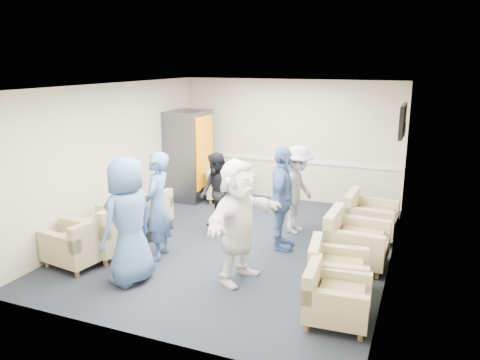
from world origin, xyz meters
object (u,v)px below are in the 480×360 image
at_px(armchair_left_mid, 106,232).
at_px(person_mid_right, 282,199).
at_px(armchair_corner, 225,184).
at_px(armchair_right_midnear, 334,272).
at_px(person_mid_left, 158,206).
at_px(person_back_right, 297,190).
at_px(armchair_right_near, 333,299).
at_px(armchair_right_midfar, 353,243).
at_px(armchair_right_far, 368,219).
at_px(person_front_right, 238,221).
at_px(person_front_left, 128,221).
at_px(person_back_left, 217,193).
at_px(armchair_left_near, 81,245).
at_px(vending_machine, 189,155).
at_px(armchair_left_far, 149,212).

relative_size(armchair_left_mid, person_mid_right, 0.58).
bearing_deg(armchair_corner, armchair_right_midnear, 98.24).
height_order(person_mid_left, person_back_right, person_mid_left).
bearing_deg(person_mid_left, armchair_right_near, 62.37).
xyz_separation_m(armchair_corner, person_mid_left, (0.34, -3.37, 0.50)).
bearing_deg(armchair_right_midfar, armchair_right_far, -1.39).
distance_m(armchair_right_midnear, armchair_corner, 4.76).
distance_m(armchair_right_near, person_front_right, 1.72).
height_order(person_front_left, person_back_left, person_front_left).
xyz_separation_m(person_mid_left, person_mid_right, (1.71, 1.09, 0.01)).
bearing_deg(armchair_left_near, vending_machine, -168.80).
height_order(armchair_right_midnear, person_mid_left, person_mid_left).
bearing_deg(person_front_left, armchair_right_midfar, 133.72).
height_order(armchair_left_far, person_front_left, person_front_left).
bearing_deg(armchair_left_far, person_mid_right, 89.59).
xyz_separation_m(armchair_left_far, person_back_left, (1.30, 0.26, 0.44)).
xyz_separation_m(armchair_right_near, person_back_left, (-2.59, 2.27, 0.44)).
height_order(armchair_right_midnear, armchair_right_far, armchair_right_far).
height_order(armchair_left_mid, person_front_right, person_front_right).
xyz_separation_m(armchair_left_mid, armchair_right_near, (3.84, -0.67, -0.07)).
bearing_deg(person_front_left, vending_machine, -151.68).
height_order(armchair_left_mid, armchair_right_near, armchair_left_mid).
distance_m(armchair_right_near, person_back_right, 3.12).
relative_size(person_front_left, person_front_right, 1.02).
height_order(person_mid_left, person_front_right, person_front_right).
bearing_deg(person_front_right, person_mid_right, 3.54).
height_order(armchair_left_mid, vending_machine, vending_machine).
distance_m(armchair_left_near, armchair_left_far, 1.84).
height_order(armchair_corner, person_front_left, person_front_left).
distance_m(armchair_right_midnear, armchair_right_far, 2.34).
bearing_deg(armchair_right_near, person_mid_right, 29.25).
height_order(armchair_right_near, person_front_left, person_front_left).
relative_size(armchair_right_midnear, armchair_right_midfar, 0.95).
bearing_deg(vending_machine, person_mid_right, -36.07).
height_order(armchair_left_near, armchair_left_mid, armchair_left_mid).
bearing_deg(person_back_left, person_back_right, 64.87).
height_order(armchair_left_near, armchair_left_far, armchair_left_near).
bearing_deg(person_back_right, person_front_right, -176.79).
relative_size(armchair_right_midfar, person_front_right, 0.51).
bearing_deg(armchair_right_midnear, armchair_left_mid, 83.04).
xyz_separation_m(armchair_left_near, person_front_right, (2.45, 0.45, 0.57)).
bearing_deg(person_back_left, armchair_left_far, -125.89).
bearing_deg(armchair_right_midnear, armchair_right_far, -11.08).
bearing_deg(person_mid_right, armchair_right_near, -156.13).
distance_m(armchair_corner, person_front_left, 4.30).
relative_size(armchair_left_mid, armchair_right_midfar, 1.10).
xyz_separation_m(armchair_left_far, armchair_right_midfar, (3.85, -0.23, 0.06)).
distance_m(armchair_left_mid, person_mid_right, 2.93).
bearing_deg(person_front_right, person_front_left, 126.66).
relative_size(armchair_right_midfar, person_back_right, 0.57).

